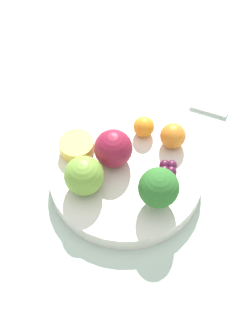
# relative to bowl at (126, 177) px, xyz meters

# --- Properties ---
(ground_plane) EXTENTS (6.00, 6.00, 0.00)m
(ground_plane) POSITION_rel_bowl_xyz_m (0.00, 0.00, -0.03)
(ground_plane) COLOR gray
(table_surface) EXTENTS (1.20, 1.20, 0.02)m
(table_surface) POSITION_rel_bowl_xyz_m (0.00, 0.00, -0.02)
(table_surface) COLOR #B2C6B2
(table_surface) RESTS_ON ground_plane
(bowl) EXTENTS (0.24, 0.24, 0.03)m
(bowl) POSITION_rel_bowl_xyz_m (0.00, 0.00, 0.00)
(bowl) COLOR silver
(bowl) RESTS_ON table_surface
(broccoli) EXTENTS (0.06, 0.06, 0.07)m
(broccoli) POSITION_rel_bowl_xyz_m (0.07, -0.00, 0.05)
(broccoli) COLOR #8CB76B
(broccoli) RESTS_ON bowl
(apple_red) EXTENTS (0.06, 0.06, 0.06)m
(apple_red) POSITION_rel_bowl_xyz_m (-0.03, 0.00, 0.04)
(apple_red) COLOR maroon
(apple_red) RESTS_ON bowl
(apple_green) EXTENTS (0.06, 0.06, 0.06)m
(apple_green) POSITION_rel_bowl_xyz_m (-0.02, -0.06, 0.04)
(apple_green) COLOR olive
(apple_green) RESTS_ON bowl
(orange_front) EXTENTS (0.03, 0.03, 0.03)m
(orange_front) POSITION_rel_bowl_xyz_m (-0.04, 0.07, 0.03)
(orange_front) COLOR orange
(orange_front) RESTS_ON bowl
(orange_back) EXTENTS (0.04, 0.04, 0.04)m
(orange_back) POSITION_rel_bowl_xyz_m (0.01, 0.09, 0.03)
(orange_back) COLOR orange
(orange_back) RESTS_ON bowl
(grape_cluster) EXTENTS (0.03, 0.03, 0.02)m
(grape_cluster) POSITION_rel_bowl_xyz_m (0.04, 0.05, 0.02)
(grape_cluster) COLOR #47142D
(grape_cluster) RESTS_ON bowl
(small_cup) EXTENTS (0.05, 0.05, 0.02)m
(small_cup) POSITION_rel_bowl_xyz_m (-0.08, -0.03, 0.03)
(small_cup) COLOR #F4CC4C
(small_cup) RESTS_ON bowl
(spoon) EXTENTS (0.07, 0.04, 0.01)m
(spoon) POSITION_rel_bowl_xyz_m (-0.02, 0.21, -0.01)
(spoon) COLOR silver
(spoon) RESTS_ON table_surface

